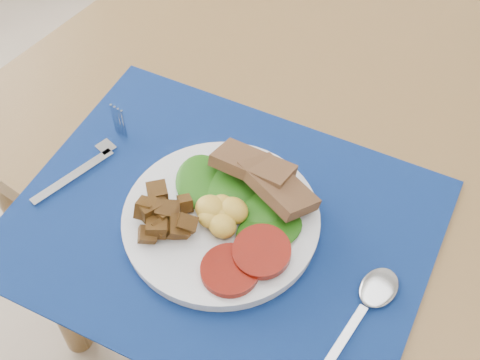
{
  "coord_description": "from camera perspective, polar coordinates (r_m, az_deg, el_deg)",
  "views": [
    {
      "loc": [
        0.05,
        -0.5,
        1.45
      ],
      "look_at": [
        -0.25,
        -0.09,
        0.8
      ],
      "focal_mm": 50.0,
      "sensor_mm": 36.0,
      "label": 1
    }
  ],
  "objects": [
    {
      "name": "spoon",
      "position": [
        0.8,
        10.73,
        -10.53
      ],
      "size": [
        0.04,
        0.18,
        0.01
      ],
      "rotation": [
        0.0,
        0.0,
        0.03
      ],
      "color": "#B2B5BA",
      "rests_on": "placemat"
    },
    {
      "name": "placemat",
      "position": [
        0.85,
        -1.61,
        -3.89
      ],
      "size": [
        0.58,
        0.49,
        0.0
      ],
      "primitive_type": "cube",
      "rotation": [
        0.0,
        0.0,
        0.18
      ],
      "color": "black",
      "rests_on": "table"
    },
    {
      "name": "fork",
      "position": [
        0.93,
        -12.34,
        1.87
      ],
      "size": [
        0.03,
        0.18,
        0.0
      ],
      "rotation": [
        0.0,
        0.0,
        -0.17
      ],
      "color": "#B2B5BA",
      "rests_on": "placemat"
    },
    {
      "name": "breakfast_plate",
      "position": [
        0.83,
        -2.05,
        -3.15
      ],
      "size": [
        0.24,
        0.24,
        0.06
      ],
      "rotation": [
        0.0,
        0.0,
        -0.02
      ],
      "color": "silver",
      "rests_on": "placemat"
    }
  ]
}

